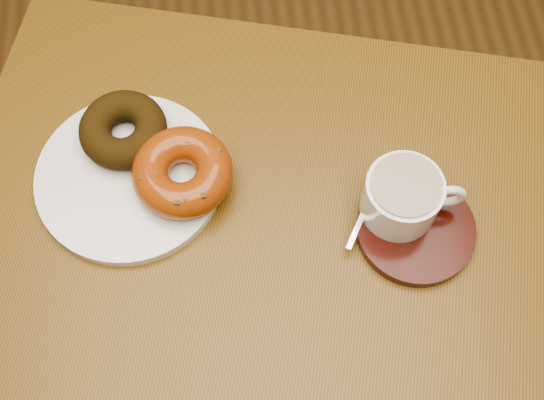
{
  "coord_description": "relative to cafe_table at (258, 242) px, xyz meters",
  "views": [
    {
      "loc": [
        -0.19,
        -0.67,
        1.48
      ],
      "look_at": [
        -0.16,
        -0.32,
        0.73
      ],
      "focal_mm": 45.0,
      "sensor_mm": 36.0,
      "label": 1
    }
  ],
  "objects": [
    {
      "name": "ground",
      "position": [
        0.18,
        0.32,
        -0.6
      ],
      "size": [
        6.0,
        6.0,
        0.0
      ],
      "primitive_type": "plane",
      "color": "brown",
      "rests_on": "ground"
    },
    {
      "name": "cafe_table",
      "position": [
        0.0,
        0.0,
        0.0
      ],
      "size": [
        0.88,
        0.74,
        0.71
      ],
      "rotation": [
        0.0,
        0.0,
        -0.26
      ],
      "color": "brown",
      "rests_on": "ground"
    },
    {
      "name": "donut_plate",
      "position": [
        -0.15,
        0.05,
        0.12
      ],
      "size": [
        0.3,
        0.3,
        0.01
      ],
      "primitive_type": "cylinder",
      "rotation": [
        0.0,
        0.0,
        -0.36
      ],
      "color": "white",
      "rests_on": "cafe_table"
    },
    {
      "name": "donut_cinnamon",
      "position": [
        -0.16,
        0.11,
        0.15
      ],
      "size": [
        0.15,
        0.15,
        0.04
      ],
      "primitive_type": "torus",
      "rotation": [
        0.0,
        0.0,
        -0.62
      ],
      "color": "#301F09",
      "rests_on": "donut_plate"
    },
    {
      "name": "donut_caramel",
      "position": [
        -0.09,
        0.04,
        0.15
      ],
      "size": [
        0.13,
        0.13,
        0.05
      ],
      "rotation": [
        0.0,
        0.0,
        -0.03
      ],
      "color": "#953F10",
      "rests_on": "donut_plate"
    },
    {
      "name": "saucer",
      "position": [
        0.19,
        -0.05,
        0.12
      ],
      "size": [
        0.18,
        0.18,
        0.02
      ],
      "primitive_type": "cylinder",
      "rotation": [
        0.0,
        0.0,
        -0.36
      ],
      "color": "black",
      "rests_on": "cafe_table"
    },
    {
      "name": "coffee_cup",
      "position": [
        0.17,
        -0.02,
        0.16
      ],
      "size": [
        0.12,
        0.09,
        0.06
      ],
      "rotation": [
        0.0,
        0.0,
        -0.09
      ],
      "color": "white",
      "rests_on": "saucer"
    },
    {
      "name": "teaspoon",
      "position": [
        0.14,
        -0.0,
        0.13
      ],
      "size": [
        0.06,
        0.1,
        0.01
      ],
      "rotation": [
        0.0,
        0.0,
        -0.52
      ],
      "color": "silver",
      "rests_on": "saucer"
    }
  ]
}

